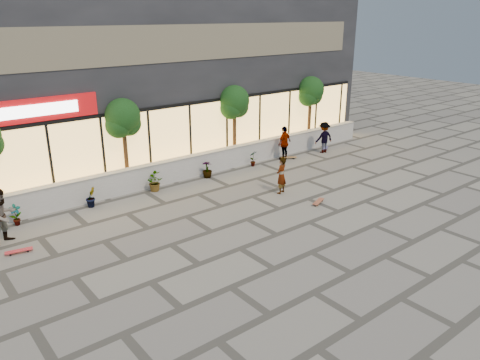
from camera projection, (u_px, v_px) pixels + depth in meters
ground at (309, 222)px, 17.22m from camera, size 80.00×80.00×0.00m
planter_wall at (202, 164)px, 22.20m from camera, size 22.00×0.42×1.04m
retail_building at (143, 73)px, 24.98m from camera, size 24.00×9.17×8.50m
shrub_a at (16, 215)px, 16.85m from camera, size 0.43×0.29×0.81m
shrub_b at (91, 197)px, 18.49m from camera, size 0.57×0.57×0.81m
shrub_c at (154, 182)px, 20.13m from camera, size 0.68×0.77×0.81m
shrub_d at (207, 169)px, 21.78m from camera, size 0.64×0.64×0.81m
shrub_e at (253, 158)px, 23.42m from camera, size 0.46×0.35×0.81m
tree_midwest at (123, 120)px, 19.83m from camera, size 1.60×1.50×3.92m
tree_mideast at (234, 104)px, 23.35m from camera, size 1.60×1.50×3.92m
tree_east at (311, 93)px, 26.58m from camera, size 1.60×1.50×3.92m
skater_center at (281, 176)px, 19.77m from camera, size 0.67×0.55×1.58m
skater_left at (3, 216)px, 15.43m from camera, size 1.16×1.08×1.91m
skater_right_near at (284, 143)px, 24.32m from camera, size 1.12×0.66×1.78m
skater_right_far at (324, 137)px, 25.57m from camera, size 1.19×0.80×1.70m
skateboard_center at (318, 201)px, 18.91m from camera, size 0.85×0.50×0.10m
skateboard_left at (19, 251)px, 14.99m from camera, size 0.86×0.37×0.10m
skateboard_right_near at (289, 157)px, 24.67m from camera, size 0.83×0.64×0.10m
skateboard_right_far at (326, 148)px, 26.36m from camera, size 0.79×0.63×0.10m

